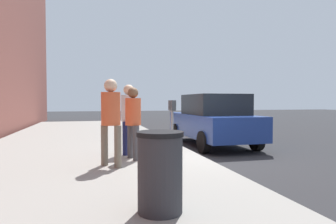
{
  "coord_description": "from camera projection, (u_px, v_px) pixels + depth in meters",
  "views": [
    {
      "loc": [
        -7.46,
        2.7,
        1.53
      ],
      "look_at": [
        0.29,
        0.71,
        1.25
      ],
      "focal_mm": 31.72,
      "sensor_mm": 36.0,
      "label": 1
    }
  ],
  "objects": [
    {
      "name": "ground_plane",
      "position": [
        196.0,
        159.0,
        7.95
      ],
      "size": [
        80.0,
        80.0,
        0.0
      ],
      "primitive_type": "plane",
      "color": "#2B2B2D",
      "rests_on": "ground"
    },
    {
      "name": "sidewalk_slab",
      "position": [
        80.0,
        161.0,
        7.2
      ],
      "size": [
        28.0,
        6.0,
        0.15
      ],
      "primitive_type": "cube",
      "color": "gray",
      "rests_on": "ground_plane"
    },
    {
      "name": "pedestrian_at_meter",
      "position": [
        133.0,
        117.0,
        7.07
      ],
      "size": [
        0.51,
        0.37,
        1.72
      ],
      "rotation": [
        0.0,
        0.0,
        -1.34
      ],
      "color": "#47474C",
      "rests_on": "sidewalk_slab"
    },
    {
      "name": "trash_bin",
      "position": [
        160.0,
        172.0,
        3.69
      ],
      "size": [
        0.59,
        0.59,
        1.01
      ],
      "color": "#2D2D33",
      "rests_on": "sidewalk_slab"
    },
    {
      "name": "parked_sedan_near",
      "position": [
        213.0,
        120.0,
        10.26
      ],
      "size": [
        4.41,
        1.99,
        1.77
      ],
      "color": "navy",
      "rests_on": "ground_plane"
    },
    {
      "name": "pedestrian_bystander",
      "position": [
        111.0,
        114.0,
        6.26
      ],
      "size": [
        0.46,
        0.41,
        1.85
      ],
      "rotation": [
        0.0,
        0.0,
        -0.87
      ],
      "color": "#726656",
      "rests_on": "sidewalk_slab"
    },
    {
      "name": "parking_officer",
      "position": [
        129.0,
        113.0,
        7.75
      ],
      "size": [
        0.48,
        0.4,
        1.82
      ],
      "rotation": [
        0.0,
        0.0,
        -2.15
      ],
      "color": "#191E4C",
      "rests_on": "sidewalk_slab"
    },
    {
      "name": "parking_meter",
      "position": [
        172.0,
        116.0,
        7.56
      ],
      "size": [
        0.36,
        0.12,
        1.41
      ],
      "color": "gray",
      "rests_on": "sidewalk_slab"
    }
  ]
}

